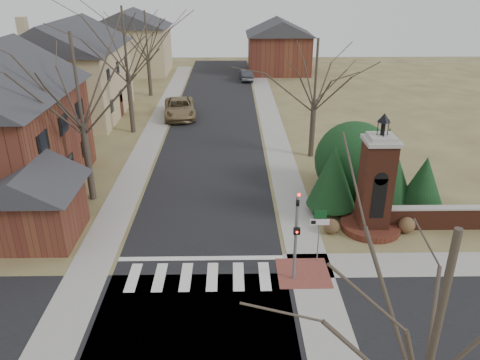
{
  "coord_description": "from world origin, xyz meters",
  "views": [
    {
      "loc": [
        1.54,
        -16.9,
        12.81
      ],
      "look_at": [
        1.97,
        6.0,
        2.52
      ],
      "focal_mm": 35.0,
      "sensor_mm": 36.0,
      "label": 1
    }
  ],
  "objects_px": {
    "sign_post": "(319,226)",
    "brick_gate_monument": "(375,193)",
    "pickup_truck": "(180,108)",
    "traffic_signal_pole": "(296,230)",
    "distant_car": "(246,75)"
  },
  "relations": [
    {
      "from": "brick_gate_monument",
      "to": "sign_post",
      "type": "bearing_deg",
      "value": -138.58
    },
    {
      "from": "pickup_truck",
      "to": "brick_gate_monument",
      "type": "bearing_deg",
      "value": -66.52
    },
    {
      "from": "traffic_signal_pole",
      "to": "distant_car",
      "type": "xyz_separation_m",
      "value": [
        -0.9,
        42.04,
        -1.9
      ]
    },
    {
      "from": "traffic_signal_pole",
      "to": "distant_car",
      "type": "height_order",
      "value": "traffic_signal_pole"
    },
    {
      "from": "sign_post",
      "to": "brick_gate_monument",
      "type": "xyz_separation_m",
      "value": [
        3.41,
        3.01,
        0.22
      ]
    },
    {
      "from": "traffic_signal_pole",
      "to": "sign_post",
      "type": "height_order",
      "value": "traffic_signal_pole"
    },
    {
      "from": "traffic_signal_pole",
      "to": "brick_gate_monument",
      "type": "xyz_separation_m",
      "value": [
        4.7,
        4.42,
        -0.42
      ]
    },
    {
      "from": "traffic_signal_pole",
      "to": "pickup_truck",
      "type": "height_order",
      "value": "traffic_signal_pole"
    },
    {
      "from": "sign_post",
      "to": "brick_gate_monument",
      "type": "relative_size",
      "value": 0.42
    },
    {
      "from": "brick_gate_monument",
      "to": "distant_car",
      "type": "relative_size",
      "value": 1.56
    },
    {
      "from": "traffic_signal_pole",
      "to": "distant_car",
      "type": "relative_size",
      "value": 1.08
    },
    {
      "from": "pickup_truck",
      "to": "sign_post",
      "type": "bearing_deg",
      "value": -76.35
    },
    {
      "from": "sign_post",
      "to": "brick_gate_monument",
      "type": "height_order",
      "value": "brick_gate_monument"
    },
    {
      "from": "brick_gate_monument",
      "to": "distant_car",
      "type": "height_order",
      "value": "brick_gate_monument"
    },
    {
      "from": "sign_post",
      "to": "pickup_truck",
      "type": "bearing_deg",
      "value": 110.15
    }
  ]
}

